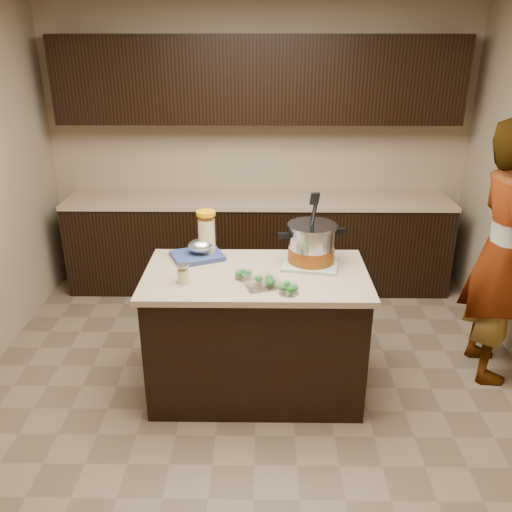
{
  "coord_description": "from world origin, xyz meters",
  "views": [
    {
      "loc": [
        0.04,
        -3.2,
        2.37
      ],
      "look_at": [
        0.0,
        0.0,
        1.02
      ],
      "focal_mm": 38.0,
      "sensor_mm": 36.0,
      "label": 1
    }
  ],
  "objects": [
    {
      "name": "lemonade_pitcher",
      "position": [
        -0.34,
        0.29,
        1.05
      ],
      "size": [
        0.16,
        0.16,
        0.32
      ],
      "rotation": [
        0.0,
        0.0,
        -0.28
      ],
      "color": "#D4C181",
      "rests_on": "island"
    },
    {
      "name": "dish_towel",
      "position": [
        0.37,
        0.16,
        0.91
      ],
      "size": [
        0.42,
        0.42,
        0.02
      ],
      "primitive_type": "cube",
      "rotation": [
        0.0,
        0.0,
        -0.18
      ],
      "color": "#5E895C",
      "rests_on": "island"
    },
    {
      "name": "back_cabinets",
      "position": [
        0.0,
        1.74,
        0.94
      ],
      "size": [
        3.6,
        0.63,
        2.33
      ],
      "color": "black",
      "rests_on": "ground"
    },
    {
      "name": "blue_tray",
      "position": [
        -0.4,
        0.24,
        0.94
      ],
      "size": [
        0.41,
        0.38,
        0.13
      ],
      "rotation": [
        0.0,
        0.0,
        0.42
      ],
      "color": "navy",
      "rests_on": "island"
    },
    {
      "name": "person",
      "position": [
        1.7,
        0.27,
        0.93
      ],
      "size": [
        0.48,
        0.7,
        1.86
      ],
      "primitive_type": "imported",
      "rotation": [
        0.0,
        0.0,
        1.52
      ],
      "color": "gray",
      "rests_on": "ground"
    },
    {
      "name": "mason_jar",
      "position": [
        -0.45,
        -0.15,
        0.96
      ],
      "size": [
        0.1,
        0.1,
        0.13
      ],
      "rotation": [
        0.0,
        0.0,
        -0.21
      ],
      "color": "#D4C181",
      "rests_on": "island"
    },
    {
      "name": "room_shell",
      "position": [
        0.0,
        0.0,
        1.71
      ],
      "size": [
        4.04,
        4.04,
        2.72
      ],
      "color": "tan",
      "rests_on": "ground"
    },
    {
      "name": "stock_pot",
      "position": [
        0.37,
        0.16,
        1.03
      ],
      "size": [
        0.46,
        0.4,
        0.47
      ],
      "rotation": [
        0.0,
        0.0,
        0.24
      ],
      "color": "#B7B7BC",
      "rests_on": "dish_towel"
    },
    {
      "name": "broccoli_tub_right",
      "position": [
        0.2,
        -0.29,
        0.93
      ],
      "size": [
        0.13,
        0.13,
        0.06
      ],
      "rotation": [
        0.0,
        0.0,
        -0.09
      ],
      "color": "silver",
      "rests_on": "island"
    },
    {
      "name": "ground_plane",
      "position": [
        0.0,
        0.0,
        0.0
      ],
      "size": [
        4.0,
        4.0,
        0.0
      ],
      "primitive_type": "plane",
      "color": "brown",
      "rests_on": "ground"
    },
    {
      "name": "broccoli_tub_rect",
      "position": [
        0.04,
        -0.21,
        0.93
      ],
      "size": [
        0.23,
        0.19,
        0.07
      ],
      "rotation": [
        0.0,
        0.0,
        0.32
      ],
      "color": "silver",
      "rests_on": "island"
    },
    {
      "name": "broccoli_tub_left",
      "position": [
        -0.08,
        -0.09,
        0.92
      ],
      "size": [
        0.12,
        0.12,
        0.05
      ],
      "rotation": [
        0.0,
        0.0,
        -0.13
      ],
      "color": "silver",
      "rests_on": "island"
    },
    {
      "name": "island",
      "position": [
        0.0,
        0.0,
        0.45
      ],
      "size": [
        1.46,
        0.81,
        0.9
      ],
      "color": "black",
      "rests_on": "ground"
    }
  ]
}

